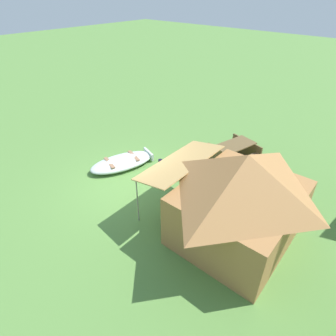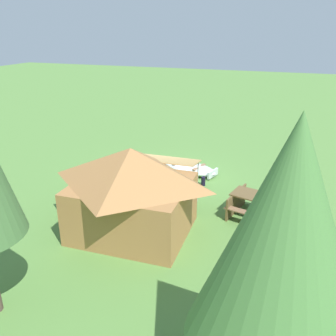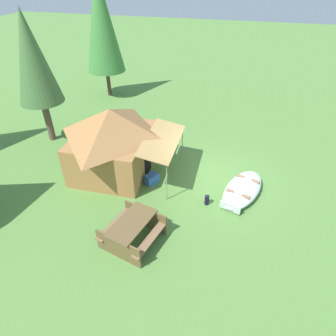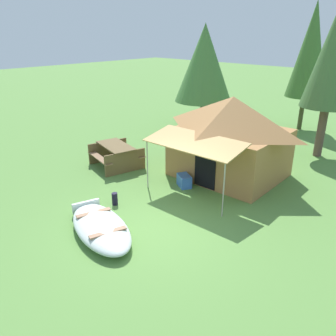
% 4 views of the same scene
% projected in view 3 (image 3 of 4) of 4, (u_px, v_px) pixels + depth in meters
% --- Properties ---
extents(ground_plane, '(80.00, 80.00, 0.00)m').
position_uv_depth(ground_plane, '(213.00, 178.00, 11.64)').
color(ground_plane, '#57863D').
extents(beached_rowboat, '(2.79, 1.86, 0.38)m').
position_uv_depth(beached_rowboat, '(242.00, 189.00, 10.74)').
color(beached_rowboat, silver).
rests_on(beached_rowboat, ground_plane).
extents(canvas_cabin_tent, '(3.64, 4.22, 2.67)m').
position_uv_depth(canvas_cabin_tent, '(113.00, 140.00, 11.36)').
color(canvas_cabin_tent, '#A77240').
rests_on(canvas_cabin_tent, ground_plane).
extents(picnic_table, '(1.95, 1.87, 0.80)m').
position_uv_depth(picnic_table, '(132.00, 229.00, 8.73)').
color(picnic_table, brown).
rests_on(picnic_table, ground_plane).
extents(cooler_box, '(0.63, 0.56, 0.38)m').
position_uv_depth(cooler_box, '(152.00, 179.00, 11.27)').
color(cooler_box, '#3766C0').
rests_on(cooler_box, ground_plane).
extents(fuel_can, '(0.23, 0.23, 0.36)m').
position_uv_depth(fuel_can, '(207.00, 200.00, 10.28)').
color(fuel_can, black).
rests_on(fuel_can, ground_plane).
extents(pine_tree_back_left, '(2.29, 2.29, 7.06)m').
position_uv_depth(pine_tree_back_left, '(101.00, 22.00, 16.44)').
color(pine_tree_back_left, '#51352C').
rests_on(pine_tree_back_left, ground_plane).
extents(pine_tree_side, '(1.92, 1.92, 5.78)m').
position_uv_depth(pine_tree_side, '(32.00, 58.00, 12.01)').
color(pine_tree_side, brown).
rests_on(pine_tree_side, ground_plane).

